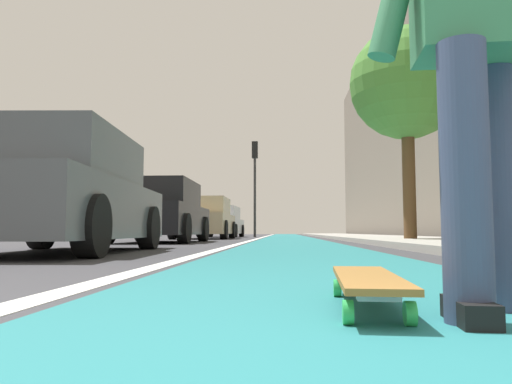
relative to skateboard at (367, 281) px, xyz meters
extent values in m
plane|color=#38383D|center=(8.80, 0.07, -0.09)|extent=(80.00, 80.00, 0.00)
cube|color=#237075|center=(22.80, 0.07, -0.09)|extent=(56.00, 2.03, 0.00)
cube|color=silver|center=(18.80, 1.23, -0.09)|extent=(52.00, 0.16, 0.01)
cube|color=#9E9B93|center=(16.80, -3.02, -0.04)|extent=(52.00, 3.20, 0.11)
cube|color=slate|center=(20.80, -5.66, 5.77)|extent=(40.00, 1.20, 11.72)
cylinder|color=green|center=(0.30, 0.07, -0.06)|extent=(0.07, 0.03, 0.07)
cylinder|color=green|center=(0.29, -0.10, -0.06)|extent=(0.07, 0.03, 0.07)
cylinder|color=green|center=(-0.29, 0.10, -0.06)|extent=(0.07, 0.03, 0.07)
cylinder|color=green|center=(-0.30, -0.07, -0.06)|extent=(0.07, 0.03, 0.07)
cube|color=silver|center=(0.30, -0.02, -0.01)|extent=(0.07, 0.12, 0.02)
cube|color=silver|center=(-0.30, 0.02, -0.01)|extent=(0.07, 0.12, 0.02)
cube|color=olive|center=(0.00, 0.00, 0.01)|extent=(0.85, 0.25, 0.02)
cylinder|color=#384260|center=(-0.26, -0.24, 0.32)|extent=(0.14, 0.14, 0.82)
cylinder|color=#384260|center=(-0.02, -0.44, 0.32)|extent=(0.14, 0.14, 0.82)
cube|color=black|center=(-0.26, -0.24, -0.06)|extent=(0.27, 0.12, 0.07)
cube|color=#4C5156|center=(4.26, 3.04, 0.44)|extent=(4.11, 1.89, 0.70)
cube|color=#4C5156|center=(4.11, 3.04, 1.09)|extent=(2.29, 1.67, 0.60)
cube|color=#4C606B|center=(5.22, 3.09, 1.09)|extent=(0.11, 1.50, 0.51)
cylinder|color=black|center=(5.47, 3.91, 0.23)|extent=(0.65, 0.25, 0.64)
cylinder|color=black|center=(5.55, 2.30, 0.23)|extent=(0.65, 0.25, 0.64)
cylinder|color=black|center=(3.05, 2.18, 0.23)|extent=(0.65, 0.25, 0.64)
cube|color=black|center=(10.16, 3.29, 0.45)|extent=(4.15, 1.80, 0.70)
cube|color=black|center=(10.01, 3.29, 1.10)|extent=(2.28, 1.65, 0.60)
cube|color=#4C606B|center=(11.15, 3.29, 1.10)|extent=(0.04, 1.58, 0.51)
cylinder|color=black|center=(11.44, 4.15, 0.24)|extent=(0.67, 0.22, 0.66)
cylinder|color=black|center=(11.45, 2.44, 0.24)|extent=(0.67, 0.22, 0.66)
cylinder|color=black|center=(8.87, 4.14, 0.24)|extent=(0.67, 0.22, 0.66)
cylinder|color=black|center=(8.88, 2.44, 0.24)|extent=(0.67, 0.22, 0.66)
cube|color=tan|center=(16.09, 3.17, 0.44)|extent=(4.06, 1.88, 0.70)
cube|color=tan|center=(15.94, 3.17, 1.09)|extent=(2.23, 1.72, 0.60)
cube|color=#4C606B|center=(17.05, 3.16, 1.09)|extent=(0.05, 1.64, 0.51)
cylinder|color=black|center=(17.35, 4.04, 0.23)|extent=(0.65, 0.22, 0.65)
cylinder|color=black|center=(17.34, 2.28, 0.23)|extent=(0.65, 0.22, 0.65)
cylinder|color=black|center=(14.84, 4.06, 0.23)|extent=(0.65, 0.22, 0.65)
cylinder|color=black|center=(14.83, 2.29, 0.23)|extent=(0.65, 0.22, 0.65)
cube|color=#B7B7BC|center=(22.04, 3.28, 0.42)|extent=(4.52, 1.84, 0.70)
cube|color=#B7B7BC|center=(21.89, 3.28, 1.07)|extent=(2.50, 1.64, 0.60)
cube|color=#4C606B|center=(23.11, 3.24, 1.07)|extent=(0.09, 1.50, 0.51)
cylinder|color=black|center=(23.44, 4.04, 0.21)|extent=(0.62, 0.24, 0.61)
cylinder|color=black|center=(23.39, 2.43, 0.21)|extent=(0.62, 0.24, 0.61)
cylinder|color=black|center=(20.68, 4.13, 0.21)|extent=(0.62, 0.24, 0.61)
cylinder|color=black|center=(20.63, 2.51, 0.21)|extent=(0.62, 0.24, 0.61)
cylinder|color=#2D2D2D|center=(21.49, 1.63, 1.79)|extent=(0.12, 0.12, 3.76)
cube|color=black|center=(21.49, 1.63, 4.07)|extent=(0.24, 0.28, 0.80)
sphere|color=red|center=(21.62, 1.63, 4.33)|extent=(0.16, 0.16, 0.16)
sphere|color=#392907|center=(21.62, 1.63, 4.07)|extent=(0.16, 0.16, 0.16)
sphere|color=black|center=(21.62, 1.63, 3.81)|extent=(0.16, 0.16, 0.16)
cylinder|color=brown|center=(9.73, -2.62, 1.31)|extent=(0.29, 0.29, 2.82)
sphere|color=#4C8C38|center=(9.73, -2.62, 3.65)|extent=(2.64, 2.64, 2.64)
camera|label=1|loc=(-1.71, 0.28, 0.17)|focal=34.48mm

